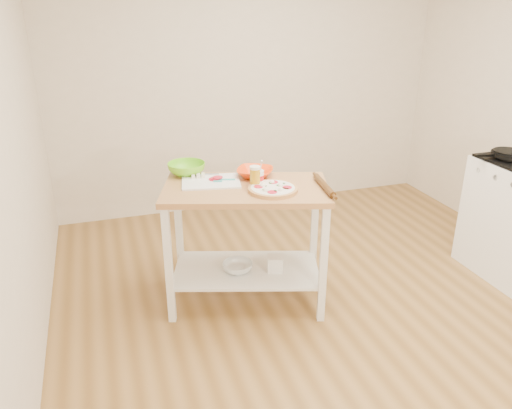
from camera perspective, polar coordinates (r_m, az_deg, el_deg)
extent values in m
cube|color=olive|center=(3.69, 10.08, -12.50)|extent=(4.00, 4.50, 0.02)
cube|color=beige|center=(5.18, -0.73, 14.30)|extent=(4.00, 0.02, 2.70)
cube|color=#B57F4A|center=(3.41, -1.16, 1.74)|extent=(1.26, 0.92, 0.04)
cube|color=white|center=(3.68, -1.08, -7.48)|extent=(1.16, 0.84, 0.02)
cube|color=white|center=(3.41, -9.94, -6.99)|extent=(0.06, 0.06, 0.86)
cube|color=white|center=(3.87, -8.77, -3.18)|extent=(0.06, 0.06, 0.86)
cube|color=white|center=(3.40, 7.69, -6.94)|extent=(0.06, 0.06, 0.86)
cube|color=white|center=(3.86, 6.65, -3.13)|extent=(0.06, 0.06, 0.86)
cylinder|color=black|center=(4.34, 26.94, 5.16)|extent=(0.26, 0.26, 0.03)
cube|color=black|center=(4.22, 24.69, 5.13)|extent=(0.16, 0.05, 0.02)
cylinder|color=tan|center=(3.32, 1.93, 1.68)|extent=(0.33, 0.33, 0.02)
cylinder|color=tan|center=(3.32, 1.94, 1.88)|extent=(0.33, 0.33, 0.01)
cylinder|color=white|center=(3.32, 1.94, 1.89)|extent=(0.29, 0.29, 0.01)
cylinder|color=red|center=(3.31, 3.58, 1.96)|extent=(0.06, 0.06, 0.01)
cylinder|color=red|center=(3.40, 2.00, 2.57)|extent=(0.06, 0.06, 0.01)
cylinder|color=red|center=(3.32, 0.30, 2.05)|extent=(0.06, 0.06, 0.01)
cylinder|color=red|center=(3.23, 1.87, 1.42)|extent=(0.06, 0.06, 0.01)
sphere|color=white|center=(3.34, 2.90, 2.14)|extent=(0.04, 0.04, 0.04)
sphere|color=white|center=(3.40, 1.82, 2.52)|extent=(0.04, 0.04, 0.04)
sphere|color=white|center=(3.33, 0.78, 2.12)|extent=(0.04, 0.04, 0.04)
sphere|color=white|center=(3.25, 1.17, 1.58)|extent=(0.04, 0.04, 0.04)
sphere|color=white|center=(3.26, 2.86, 1.62)|extent=(0.04, 0.04, 0.04)
plane|color=#194C17|center=(3.29, 3.51, 1.86)|extent=(0.04, 0.04, 0.00)
plane|color=#194C17|center=(3.35, 2.59, 2.26)|extent=(0.04, 0.04, 0.00)
plane|color=#194C17|center=(3.38, 1.65, 2.51)|extent=(0.03, 0.03, 0.00)
plane|color=#194C17|center=(3.33, 1.00, 2.17)|extent=(0.04, 0.04, 0.00)
plane|color=#194C17|center=(3.27, 0.96, 1.75)|extent=(0.04, 0.04, 0.00)
plane|color=#194C17|center=(3.24, 2.24, 1.59)|extent=(0.03, 0.03, 0.00)
plane|color=#194C17|center=(3.30, 3.08, 1.92)|extent=(0.04, 0.04, 0.00)
plane|color=#194C17|center=(3.38, 3.15, 2.43)|extent=(0.04, 0.04, 0.00)
cube|color=white|center=(3.49, -5.18, 2.62)|extent=(0.45, 0.37, 0.01)
cube|color=#F4EACC|center=(3.55, -7.18, 3.18)|extent=(0.03, 0.03, 0.02)
cube|color=#F4EACC|center=(3.55, -6.61, 3.21)|extent=(0.03, 0.03, 0.02)
cube|color=#F4EACC|center=(3.55, -6.05, 3.24)|extent=(0.03, 0.03, 0.02)
cube|color=#F4EACC|center=(3.58, -7.19, 3.37)|extent=(0.03, 0.03, 0.02)
cube|color=#F4EACC|center=(3.58, -6.63, 3.39)|extent=(0.03, 0.03, 0.02)
cube|color=#F4EACC|center=(3.58, -6.07, 3.42)|extent=(0.03, 0.03, 0.02)
cylinder|color=red|center=(3.51, -4.87, 2.90)|extent=(0.07, 0.07, 0.01)
cylinder|color=red|center=(3.51, -4.63, 3.01)|extent=(0.07, 0.07, 0.01)
cylinder|color=red|center=(3.51, -4.39, 3.11)|extent=(0.07, 0.07, 0.01)
cube|color=#38B4AE|center=(3.47, -4.39, 2.70)|extent=(0.07, 0.05, 0.01)
cylinder|color=#38B4AE|center=(3.49, -3.22, 2.88)|extent=(0.10, 0.04, 0.01)
cube|color=silver|center=(3.62, -5.67, 3.48)|extent=(0.18, 0.06, 0.00)
cube|color=black|center=(3.61, -7.74, 3.42)|extent=(0.10, 0.04, 0.01)
imported|color=#FF4810|center=(3.58, -0.12, 3.67)|extent=(0.35, 0.35, 0.06)
imported|color=#70D01D|center=(3.67, -7.94, 4.09)|extent=(0.28, 0.28, 0.09)
cylinder|color=#C59214|center=(3.38, -0.11, 3.07)|extent=(0.07, 0.07, 0.13)
cylinder|color=white|center=(3.36, -0.11, 4.24)|extent=(0.07, 0.07, 0.02)
cylinder|color=white|center=(3.44, 0.24, 3.13)|extent=(0.08, 0.08, 0.10)
cylinder|color=red|center=(3.44, 0.24, 3.13)|extent=(0.08, 0.08, 0.04)
cylinder|color=silver|center=(3.42, 0.56, 4.35)|extent=(0.01, 0.05, 0.10)
cylinder|color=#533213|center=(3.39, 7.81, 2.16)|extent=(0.09, 0.38, 0.04)
imported|color=silver|center=(3.63, -2.11, -7.15)|extent=(0.28, 0.28, 0.07)
cube|color=white|center=(3.63, 2.19, -6.71)|extent=(0.14, 0.14, 0.11)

